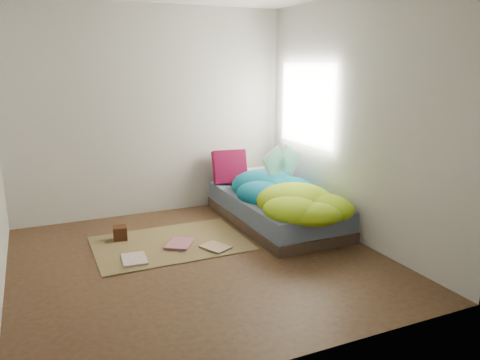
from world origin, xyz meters
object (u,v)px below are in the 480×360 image
object	(u,v)px
floor_book_b	(168,243)
wooden_box	(120,233)
pillow_magenta	(230,167)
floor_book_a	(122,261)
bed	(275,209)
open_book	(283,154)

from	to	relation	value
floor_book_b	wooden_box	bearing A→B (deg)	173.96
pillow_magenta	floor_book_a	xyz separation A→B (m)	(-1.68, -1.27, -0.54)
bed	floor_book_a	distance (m)	2.00
floor_book_a	floor_book_b	xyz separation A→B (m)	(0.54, 0.26, 0.00)
open_book	wooden_box	bearing A→B (deg)	167.12
open_book	floor_book_a	world-z (taller)	open_book
pillow_magenta	bed	bearing A→B (deg)	-64.13
wooden_box	floor_book_a	world-z (taller)	wooden_box
bed	wooden_box	distance (m)	1.85
open_book	floor_book_b	xyz separation A→B (m)	(-1.55, -0.31, -0.80)
floor_book_b	pillow_magenta	bearing A→B (deg)	74.91
pillow_magenta	floor_book_a	distance (m)	2.17
open_book	floor_book_b	bearing A→B (deg)	180.00
open_book	floor_book_b	distance (m)	1.77
pillow_magenta	open_book	distance (m)	0.85
bed	floor_book_a	world-z (taller)	bed
floor_book_a	bed	bearing A→B (deg)	18.34
pillow_magenta	floor_book_b	size ratio (longest dim) A/B	1.29
open_book	pillow_magenta	bearing A→B (deg)	109.31
floor_book_b	bed	bearing A→B (deg)	41.85
pillow_magenta	open_book	xyz separation A→B (m)	(0.41, -0.69, 0.27)
bed	pillow_magenta	size ratio (longest dim) A/B	4.54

